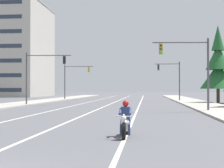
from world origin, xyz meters
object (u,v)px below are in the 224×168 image
motorcycle_with_rider (125,122)px  traffic_signal_near_right (192,63)px  traffic_signal_near_left (40,70)px  conifer_tree_right_verge_far (218,67)px  traffic_signal_mid_left (73,76)px  traffic_signal_mid_right (172,75)px

motorcycle_with_rider → traffic_signal_near_right: traffic_signal_near_right is taller
motorcycle_with_rider → traffic_signal_near_left: (-11.65, 26.69, 3.54)m
traffic_signal_near_right → conifer_tree_right_verge_far: (5.70, 18.33, 0.71)m
traffic_signal_near_right → traffic_signal_mid_left: same height
traffic_signal_mid_right → conifer_tree_right_verge_far: bearing=-55.4°
traffic_signal_near_right → traffic_signal_mid_right: 26.25m
motorcycle_with_rider → traffic_signal_mid_right: 43.00m
traffic_signal_near_left → conifer_tree_right_verge_far: bearing=19.9°
traffic_signal_near_right → traffic_signal_mid_right: (0.24, 26.25, -0.05)m
traffic_signal_mid_left → traffic_signal_mid_right: bearing=-16.5°
traffic_signal_mid_left → traffic_signal_near_left: bearing=-89.1°
conifer_tree_right_verge_far → traffic_signal_near_right: bearing=-107.3°
traffic_signal_near_right → traffic_signal_mid_left: 35.42m
traffic_signal_mid_left → conifer_tree_right_verge_far: 25.83m
motorcycle_with_rider → traffic_signal_near_left: 29.34m
traffic_signal_near_right → conifer_tree_right_verge_far: size_ratio=0.59×
traffic_signal_near_right → traffic_signal_mid_right: size_ratio=1.00×
traffic_signal_near_right → traffic_signal_mid_left: bearing=118.0°
traffic_signal_mid_right → conifer_tree_right_verge_far: 9.65m
traffic_signal_mid_left → motorcycle_with_rider: bearing=-75.9°
traffic_signal_near_left → traffic_signal_near_right: bearing=-32.4°
motorcycle_with_rider → traffic_signal_mid_left: bearing=104.1°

